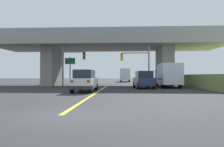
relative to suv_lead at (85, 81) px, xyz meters
The scene contains 10 objects.
ground 13.10m from the suv_lead, 84.70° to the left, with size 160.00×160.00×0.00m, color #2B2B2D.
overpass_bridge 13.83m from the suv_lead, 84.70° to the left, with size 33.72×10.12×7.81m.
lane_divider_stripe 1.72m from the suv_lead, 30.30° to the right, with size 0.20×22.43×0.01m, color yellow.
suv_lead is the anchor object (origin of this frame).
suv_crossing 8.03m from the suv_lead, 42.45° to the left, with size 2.31×4.58×2.02m.
box_truck 11.94m from the suv_lead, 39.79° to the left, with size 2.33×6.70×2.94m.
traffic_signal_nearside 9.54m from the suv_lead, 53.71° to the left, with size 3.66×0.36×5.23m.
traffic_signal_farside 8.99m from the suv_lead, 112.55° to the left, with size 3.07×0.36×5.39m.
highway_sign 12.08m from the suv_lead, 110.52° to the left, with size 1.51×0.17×4.21m.
semi_truck_distant 32.56m from the suv_lead, 83.02° to the left, with size 2.33×6.99×3.09m.
Camera 1 is at (2.37, -8.14, 1.51)m, focal length 34.94 mm.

